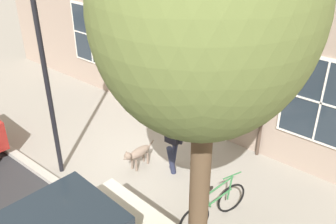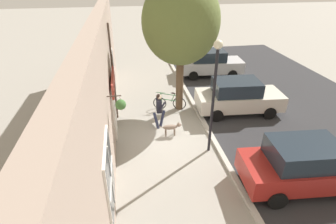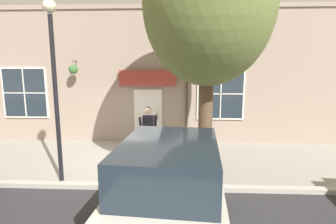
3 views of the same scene
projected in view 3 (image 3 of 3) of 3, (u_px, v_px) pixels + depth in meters
The scene contains 8 objects.
ground_plane at pixel (123, 160), 8.44m from camera, with size 90.00×90.00×0.00m, color gray.
storefront_facade at pixel (134, 76), 10.31m from camera, with size 0.95×18.00×5.28m.
pedestrian_walking at pixel (148, 128), 8.40m from camera, with size 0.60×0.54×1.73m.
dog_on_leash at pixel (123, 150), 8.10m from camera, with size 1.07×0.26×0.63m.
street_tree_by_curb at pixel (210, 10), 6.43m from camera, with size 3.61×3.25×6.45m.
leaning_bicycle at pixel (203, 157), 7.66m from camera, with size 1.69×0.50×1.00m.
parked_car_mid_block at pixel (168, 196), 4.27m from camera, with size 4.42×2.19×1.75m.
street_lamp at pixel (54, 66), 6.44m from camera, with size 0.32×0.32×4.55m.
Camera 3 is at (7.99, 1.83, 2.95)m, focal length 28.00 mm.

